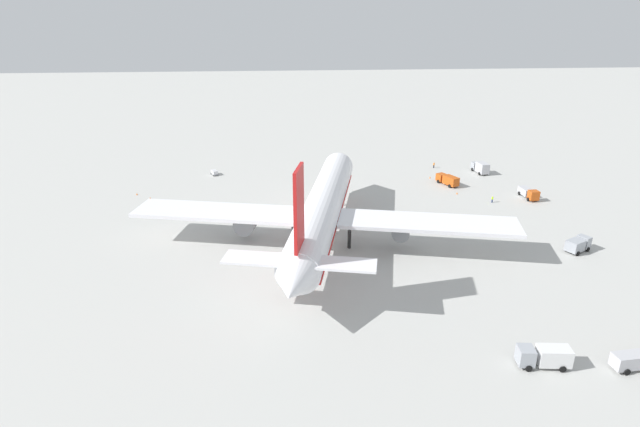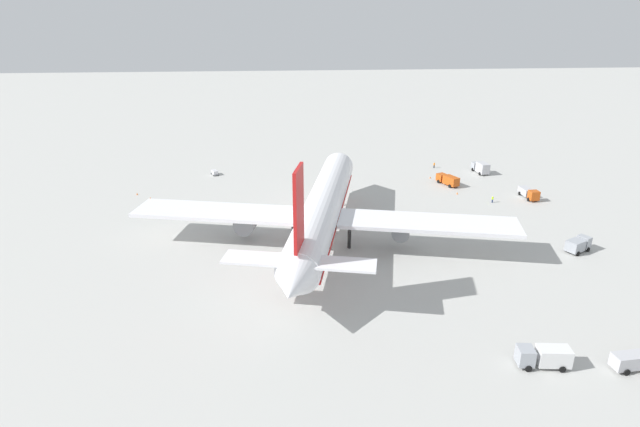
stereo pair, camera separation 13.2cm
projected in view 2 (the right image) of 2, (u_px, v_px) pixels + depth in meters
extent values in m
plane|color=#B2B2AD|center=(323.00, 240.00, 105.85)|extent=(600.00, 600.00, 0.00)
cylinder|color=white|center=(323.00, 207.00, 103.21)|extent=(56.49, 19.23, 7.00)
cone|color=white|center=(340.00, 163.00, 131.73)|extent=(6.97, 7.92, 6.86)
cone|color=white|center=(293.00, 286.00, 74.05)|extent=(8.29, 8.02, 6.65)
cube|color=red|center=(299.00, 208.00, 75.59)|extent=(5.96, 1.81, 12.21)
cube|color=white|center=(258.00, 259.00, 78.96)|extent=(6.59, 11.16, 0.36)
cube|color=white|center=(341.00, 264.00, 77.32)|extent=(6.59, 11.16, 0.36)
cube|color=white|center=(219.00, 212.00, 103.65)|extent=(16.14, 34.60, 0.70)
cylinder|color=slate|center=(246.00, 223.00, 104.79)|extent=(5.61, 5.07, 4.11)
cube|color=white|center=(428.00, 223.00, 98.36)|extent=(16.14, 34.60, 0.70)
cylinder|color=slate|center=(401.00, 229.00, 100.67)|extent=(5.85, 4.39, 3.32)
cylinder|color=black|center=(334.00, 199.00, 123.33)|extent=(0.70, 0.70, 3.70)
cylinder|color=black|center=(293.00, 236.00, 103.30)|extent=(0.70, 0.70, 3.70)
cylinder|color=black|center=(349.00, 239.00, 101.86)|extent=(0.70, 0.70, 3.70)
cube|color=red|center=(323.00, 216.00, 103.92)|extent=(54.21, 18.39, 0.50)
cube|color=#999EA5|center=(476.00, 166.00, 150.31)|extent=(2.27, 2.55, 1.96)
cube|color=#B2B2B7|center=(483.00, 168.00, 146.90)|extent=(4.38, 2.82, 2.76)
cube|color=black|center=(475.00, 163.00, 150.77)|extent=(0.33, 1.94, 0.86)
cylinder|color=black|center=(473.00, 169.00, 150.27)|extent=(0.93, 0.41, 0.90)
cylinder|color=black|center=(480.00, 169.00, 150.71)|extent=(0.93, 0.41, 0.90)
cylinder|color=black|center=(480.00, 174.00, 146.40)|extent=(0.93, 0.41, 0.90)
cylinder|color=black|center=(487.00, 173.00, 146.84)|extent=(0.93, 0.41, 0.90)
cube|color=#BF4C14|center=(534.00, 195.00, 126.48)|extent=(2.18, 2.28, 2.18)
cube|color=#B2B2B7|center=(526.00, 191.00, 130.05)|extent=(4.41, 2.38, 1.61)
cube|color=black|center=(536.00, 194.00, 125.61)|extent=(0.17, 1.83, 0.96)
cylinder|color=black|center=(537.00, 199.00, 127.20)|extent=(0.91, 0.34, 0.90)
cylinder|color=black|center=(528.00, 199.00, 126.94)|extent=(0.91, 0.34, 0.90)
cylinder|color=black|center=(528.00, 193.00, 131.31)|extent=(0.91, 0.34, 0.90)
cylinder|color=black|center=(520.00, 193.00, 131.05)|extent=(0.91, 0.34, 0.90)
cube|color=#999EA5|center=(584.00, 242.00, 101.39)|extent=(2.82, 2.49, 2.28)
cube|color=#999EA5|center=(575.00, 246.00, 100.01)|extent=(3.61, 3.93, 2.07)
cube|color=black|center=(586.00, 238.00, 101.46)|extent=(1.79, 1.03, 1.00)
cylinder|color=black|center=(577.00, 245.00, 102.65)|extent=(0.69, 0.93, 0.90)
cylinder|color=black|center=(588.00, 250.00, 100.81)|extent=(0.69, 0.93, 0.90)
cylinder|color=black|center=(566.00, 249.00, 100.97)|extent=(0.69, 0.93, 0.90)
cylinder|color=black|center=(578.00, 254.00, 99.13)|extent=(0.69, 0.93, 0.90)
cube|color=#B2B2B7|center=(629.00, 361.00, 67.74)|extent=(2.38, 4.43, 1.88)
cylinder|color=black|center=(616.00, 362.00, 68.87)|extent=(0.38, 0.92, 0.90)
cylinder|color=black|center=(627.00, 372.00, 67.02)|extent=(0.38, 0.92, 0.90)
cube|color=#999EA5|center=(525.00, 356.00, 68.37)|extent=(2.54, 2.27, 2.29)
cube|color=silver|center=(554.00, 356.00, 68.26)|extent=(2.78, 4.41, 2.35)
cube|color=black|center=(520.00, 352.00, 68.18)|extent=(1.95, 0.30, 1.01)
cylinder|color=black|center=(528.00, 369.00, 67.71)|extent=(0.40, 0.93, 0.90)
cylinder|color=black|center=(523.00, 357.00, 69.87)|extent=(0.40, 0.93, 0.90)
cylinder|color=black|center=(562.00, 369.00, 67.58)|extent=(0.40, 0.93, 0.90)
cylinder|color=black|center=(555.00, 358.00, 69.74)|extent=(0.40, 0.93, 0.90)
cube|color=#BF4C14|center=(441.00, 177.00, 140.21)|extent=(2.77, 2.81, 1.92)
cube|color=#BF4C14|center=(451.00, 181.00, 137.13)|extent=(4.78, 3.71, 2.17)
cube|color=black|center=(440.00, 175.00, 140.62)|extent=(0.81, 1.68, 0.85)
cylinder|color=black|center=(439.00, 181.00, 139.91)|extent=(0.94, 0.64, 0.90)
cylinder|color=black|center=(445.00, 180.00, 140.87)|extent=(0.94, 0.64, 0.90)
cylinder|color=black|center=(450.00, 186.00, 136.31)|extent=(0.94, 0.64, 0.90)
cylinder|color=black|center=(456.00, 185.00, 137.28)|extent=(0.94, 0.64, 0.90)
cube|color=gray|center=(215.00, 174.00, 146.87)|extent=(3.17, 2.46, 0.15)
cylinder|color=#333338|center=(217.00, 175.00, 145.47)|extent=(0.58, 0.32, 0.08)
cube|color=silver|center=(215.00, 172.00, 146.67)|extent=(2.70, 2.14, 0.93)
cylinder|color=black|center=(219.00, 175.00, 146.34)|extent=(0.41, 0.28, 0.40)
cylinder|color=black|center=(214.00, 175.00, 145.70)|extent=(0.41, 0.28, 0.40)
cylinder|color=black|center=(216.00, 173.00, 148.10)|extent=(0.41, 0.28, 0.40)
cylinder|color=black|center=(211.00, 173.00, 147.46)|extent=(0.41, 0.28, 0.40)
cylinder|color=navy|center=(492.00, 201.00, 126.11)|extent=(0.45, 0.45, 0.81)
cylinder|color=#B2F219|center=(493.00, 198.00, 125.85)|extent=(0.56, 0.56, 0.61)
sphere|color=beige|center=(493.00, 196.00, 125.69)|extent=(0.22, 0.22, 0.22)
cylinder|color=black|center=(434.00, 167.00, 153.06)|extent=(0.45, 0.45, 0.83)
cylinder|color=orange|center=(434.00, 164.00, 152.79)|extent=(0.56, 0.56, 0.62)
sphere|color=tan|center=(434.00, 163.00, 152.64)|extent=(0.22, 0.22, 0.22)
cylinder|color=black|center=(339.00, 174.00, 146.48)|extent=(0.42, 0.42, 0.88)
cylinder|color=orange|center=(339.00, 171.00, 146.20)|extent=(0.53, 0.53, 0.66)
sphere|color=beige|center=(339.00, 169.00, 146.03)|extent=(0.24, 0.24, 0.24)
cone|color=orange|center=(137.00, 194.00, 131.24)|extent=(0.36, 0.36, 0.55)
cone|color=orange|center=(150.00, 198.00, 128.45)|extent=(0.36, 0.36, 0.55)
cone|color=orange|center=(430.00, 177.00, 143.93)|extent=(0.36, 0.36, 0.55)
cone|color=orange|center=(320.00, 174.00, 146.47)|extent=(0.36, 0.36, 0.55)
cone|color=orange|center=(457.00, 193.00, 131.71)|extent=(0.36, 0.36, 0.55)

